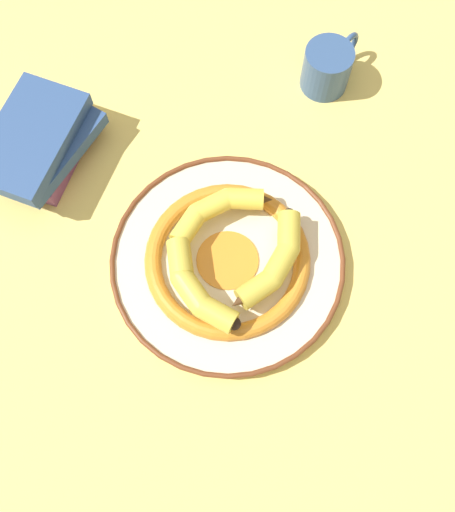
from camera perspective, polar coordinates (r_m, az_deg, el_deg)
name	(u,v)px	position (r m, az deg, el deg)	size (l,w,h in m)	color
ground_plane	(249,269)	(0.96, 2.11, -1.25)	(2.80, 2.80, 0.00)	#E5CC6B
decorative_bowl	(228,261)	(0.94, 0.00, -0.47)	(0.37, 0.37, 0.04)	beige
banana_a	(217,209)	(0.94, -0.99, 4.47)	(0.16, 0.10, 0.03)	yellow
banana_b	(195,287)	(0.89, -3.15, -2.97)	(0.11, 0.16, 0.04)	gold
banana_c	(275,263)	(0.91, 4.51, -0.71)	(0.12, 0.17, 0.04)	gold
book_stack	(38,142)	(1.05, -17.62, 10.33)	(0.22, 0.25, 0.09)	#753D70
coffee_mug	(328,67)	(1.11, 9.53, 17.33)	(0.10, 0.11, 0.08)	#335184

